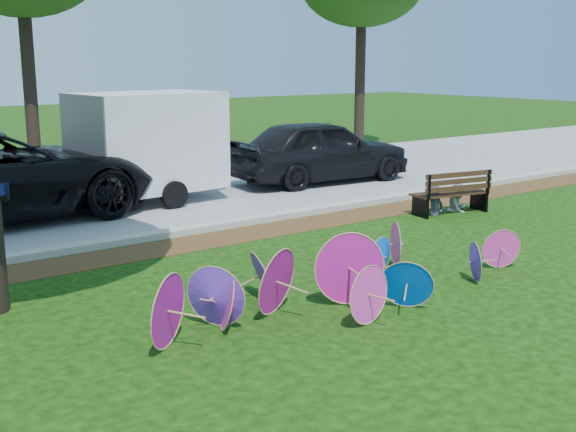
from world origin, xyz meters
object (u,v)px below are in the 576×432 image
(parasol_pile, at_px, (319,278))
(dark_pickup, at_px, (320,151))
(cargo_trailer, at_px, (148,141))
(person_right, at_px, (459,184))
(park_bench, at_px, (449,192))
(person_left, at_px, (436,186))

(parasol_pile, height_order, dark_pickup, dark_pickup)
(cargo_trailer, xyz_separation_m, person_right, (4.79, -4.71, -0.79))
(dark_pickup, xyz_separation_m, person_right, (0.05, -4.54, -0.25))
(park_bench, bearing_deg, person_left, -177.48)
(park_bench, height_order, person_left, person_left)
(parasol_pile, relative_size, dark_pickup, 1.31)
(dark_pickup, height_order, park_bench, dark_pickup)
(park_bench, xyz_separation_m, person_right, (0.35, 0.05, 0.13))
(person_right, bearing_deg, park_bench, 172.82)
(park_bench, relative_size, person_left, 1.42)
(park_bench, bearing_deg, cargo_trailer, 143.62)
(parasol_pile, distance_m, person_right, 6.84)
(dark_pickup, distance_m, cargo_trailer, 4.78)
(park_bench, bearing_deg, parasol_pile, -142.99)
(parasol_pile, relative_size, person_right, 5.47)
(dark_pickup, xyz_separation_m, person_left, (-0.65, -4.54, -0.22))
(cargo_trailer, height_order, person_right, cargo_trailer)
(park_bench, height_order, person_right, person_right)
(cargo_trailer, bearing_deg, person_right, -49.67)
(dark_pickup, xyz_separation_m, cargo_trailer, (-4.74, 0.18, 0.54))
(parasol_pile, height_order, person_right, person_right)
(person_right, bearing_deg, parasol_pile, -169.87)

